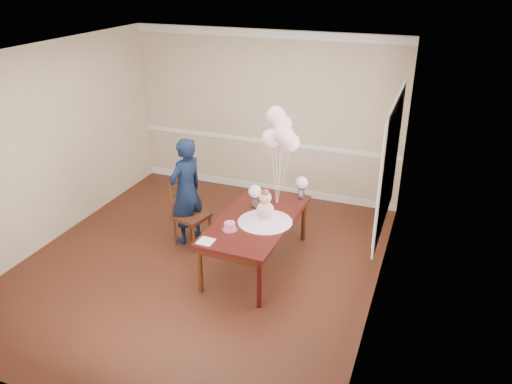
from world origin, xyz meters
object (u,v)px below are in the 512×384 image
at_px(dining_table_top, 256,220).
at_px(woman, 186,191).
at_px(dining_chair_seat, 192,216).
at_px(birthday_cake, 230,226).

xyz_separation_m(dining_table_top, woman, (-1.13, 0.25, 0.11)).
distance_m(dining_chair_seat, woman, 0.36).
bearing_deg(woman, dining_table_top, 96.85).
xyz_separation_m(birthday_cake, woman, (-0.93, 0.65, 0.03)).
bearing_deg(dining_chair_seat, birthday_cake, -20.95).
bearing_deg(birthday_cake, dining_table_top, 64.18).
height_order(dining_table_top, dining_chair_seat, dining_table_top).
xyz_separation_m(birthday_cake, dining_chair_seat, (-0.83, 0.57, -0.30)).
height_order(dining_table_top, birthday_cake, birthday_cake).
relative_size(birthday_cake, dining_chair_seat, 0.32).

